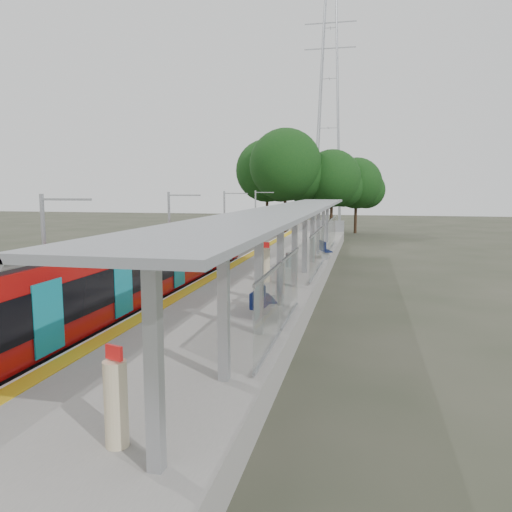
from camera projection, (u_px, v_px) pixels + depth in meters
The scene contains 16 objects.
ground at pixel (109, 451), 10.68m from camera, with size 200.00×200.00×0.00m, color #474438.
trackbed at pixel (204, 277), 30.98m from camera, with size 3.00×70.00×0.24m, color #59544C.
platform at pixel (275, 274), 29.97m from camera, with size 6.00×50.00×1.00m, color gray.
tactile_strip at pixel (234, 264), 30.44m from camera, with size 0.60×50.00×0.02m, color gold.
end_fence at pixel (316, 226), 53.97m from camera, with size 6.00×0.10×1.20m, color #9EA0A5.
train at pixel (124, 274), 20.68m from camera, with size 2.74×27.60×3.62m.
canopy at pixel (293, 216), 25.44m from camera, with size 3.27×38.00×3.66m.
pylon at pixel (329, 103), 79.00m from camera, with size 8.00×4.00×38.00m, color #9EA0A5, non-canonical shape.
tree_cluster at pixel (301, 174), 61.02m from camera, with size 18.39×12.88×12.62m.
catenary_masts at pixel (171, 233), 30.00m from camera, with size 2.08×48.16×5.40m.
bench_near at pixel (259, 303), 17.93m from camera, with size 0.56×1.47×0.98m.
bench_mid at pixel (264, 296), 18.77m from camera, with size 1.10×1.68×1.11m.
bench_far at pixel (324, 249), 33.20m from camera, with size 1.03×1.72×1.13m.
info_pillar_near at pixel (116, 403), 8.84m from camera, with size 0.42×0.42×1.87m.
info_pillar_far at pixel (266, 265), 24.65m from camera, with size 0.45×0.45×1.98m.
litter_bin at pixel (289, 260), 29.30m from camera, with size 0.42×0.42×0.86m, color #9EA0A5.
Camera 1 is at (5.23, -9.11, 5.58)m, focal length 35.00 mm.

